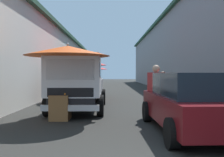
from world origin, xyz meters
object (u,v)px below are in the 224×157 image
object	(u,v)px
fruit_stall_mid_lane	(87,70)
parked_scooter	(184,99)
fruit_stall_far_right	(81,65)
hatchback_car	(192,102)
delivery_truck	(77,84)
vendor_by_crates	(163,85)
plastic_stool	(156,93)
vendor_in_shade	(156,88)
fruit_stall_near_right	(67,58)

from	to	relation	value
fruit_stall_mid_lane	parked_scooter	size ratio (longest dim) A/B	1.42
fruit_stall_far_right	hatchback_car	size ratio (longest dim) A/B	0.67
delivery_truck	vendor_by_crates	xyz separation A→B (m)	(2.98, -3.76, -0.16)
hatchback_car	plastic_stool	bearing A→B (deg)	-4.43
hatchback_car	plastic_stool	distance (m)	8.04
fruit_stall_far_right	vendor_in_shade	world-z (taller)	fruit_stall_far_right
delivery_truck	vendor_in_shade	bearing A→B (deg)	-117.04
plastic_stool	fruit_stall_far_right	bearing A→B (deg)	106.30
fruit_stall_far_right	parked_scooter	xyz separation A→B (m)	(-3.17, -4.42, -1.43)
hatchback_car	fruit_stall_near_right	bearing A→B (deg)	64.54
vendor_by_crates	parked_scooter	xyz separation A→B (m)	(-2.25, -0.33, -0.43)
plastic_stool	vendor_in_shade	bearing A→B (deg)	169.34
fruit_stall_near_right	vendor_in_shade	size ratio (longest dim) A/B	1.53
vendor_by_crates	plastic_stool	distance (m)	2.20
vendor_by_crates	plastic_stool	bearing A→B (deg)	-1.55
fruit_stall_mid_lane	delivery_truck	bearing A→B (deg)	-178.10
fruit_stall_far_right	fruit_stall_mid_lane	world-z (taller)	fruit_stall_far_right
fruit_stall_far_right	vendor_by_crates	xyz separation A→B (m)	(-0.92, -4.10, -1.00)
fruit_stall_near_right	vendor_by_crates	distance (m)	5.88
parked_scooter	fruit_stall_far_right	bearing A→B (deg)	54.36
fruit_stall_far_right	delivery_truck	xyz separation A→B (m)	(-3.90, -0.33, -0.84)
fruit_stall_near_right	fruit_stall_mid_lane	distance (m)	7.43
fruit_stall_mid_lane	vendor_by_crates	bearing A→B (deg)	-128.37
fruit_stall_far_right	parked_scooter	size ratio (longest dim) A/B	1.56
fruit_stall_far_right	hatchback_car	world-z (taller)	fruit_stall_far_right
fruit_stall_far_right	vendor_in_shade	bearing A→B (deg)	-150.64
vendor_by_crates	vendor_in_shade	distance (m)	4.46
vendor_in_shade	fruit_stall_near_right	bearing A→B (deg)	89.47
fruit_stall_mid_lane	hatchback_car	size ratio (longest dim) A/B	0.61
hatchback_car	parked_scooter	size ratio (longest dim) A/B	2.34
delivery_truck	plastic_stool	distance (m)	6.42
vendor_by_crates	plastic_stool	xyz separation A→B (m)	(2.13, -0.06, -0.55)
delivery_truck	fruit_stall_far_right	bearing A→B (deg)	4.86
hatchback_car	parked_scooter	distance (m)	3.74
fruit_stall_far_right	vendor_by_crates	size ratio (longest dim) A/B	1.72
delivery_truck	parked_scooter	world-z (taller)	delivery_truck
hatchback_car	plastic_stool	size ratio (longest dim) A/B	9.10
fruit_stall_far_right	fruit_stall_mid_lane	size ratio (longest dim) A/B	1.10
plastic_stool	delivery_truck	bearing A→B (deg)	143.21
fruit_stall_near_right	hatchback_car	size ratio (longest dim) A/B	0.66
delivery_truck	hatchback_car	bearing A→B (deg)	-132.10
parked_scooter	fruit_stall_mid_lane	bearing A→B (deg)	38.54
fruit_stall_mid_lane	vendor_by_crates	world-z (taller)	fruit_stall_mid_lane
vendor_by_crates	fruit_stall_mid_lane	bearing A→B (deg)	51.63
fruit_stall_near_right	hatchback_car	world-z (taller)	fruit_stall_near_right
fruit_stall_near_right	vendor_in_shade	distance (m)	2.89
fruit_stall_mid_lane	vendor_in_shade	size ratio (longest dim) A/B	1.42
fruit_stall_far_right	plastic_stool	bearing A→B (deg)	-73.70
fruit_stall_near_right	vendor_in_shade	bearing A→B (deg)	-90.53
fruit_stall_far_right	parked_scooter	distance (m)	5.63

